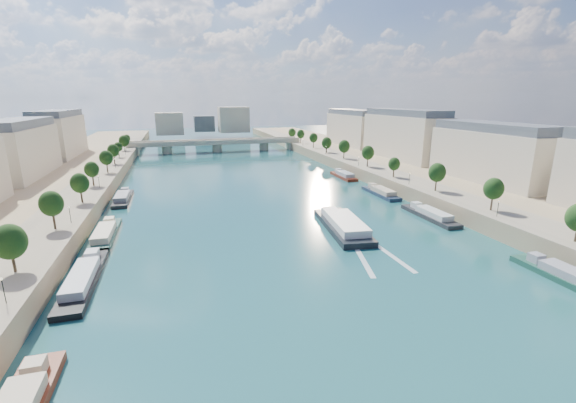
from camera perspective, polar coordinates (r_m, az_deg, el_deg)
ground at (r=138.57m, az=-4.75°, el=0.47°), size 700.00×700.00×0.00m
quay_left at (r=142.93m, az=-34.33°, el=-0.68°), size 44.00×520.00×5.00m
quay_right at (r=167.35m, az=20.19°, el=3.01°), size 44.00×520.00×5.00m
pave_left at (r=138.29m, az=-28.60°, el=0.77°), size 14.00×520.00×0.10m
pave_right at (r=158.50m, az=15.88°, el=3.68°), size 14.00×520.00×0.10m
trees_left at (r=138.71m, az=-27.91°, el=3.20°), size 4.80×268.80×8.26m
trees_right at (r=165.01m, az=13.59°, el=6.18°), size 4.80×268.80×8.26m
lamps_left at (r=127.21m, az=-27.68°, el=1.04°), size 0.36×200.36×4.28m
lamps_right at (r=159.93m, az=13.63°, el=4.93°), size 0.36×200.36×4.28m
buildings_right at (r=182.54m, az=21.70°, el=8.26°), size 16.00×226.00×23.20m
skyline at (r=352.83m, az=-11.63°, el=11.53°), size 79.00×42.00×22.00m
bridge at (r=263.17m, az=-10.49°, el=8.37°), size 112.00×12.00×8.15m
tour_barge at (r=106.60m, az=8.12°, el=-3.48°), size 12.24×31.30×4.14m
wake at (r=93.18m, az=12.27°, el=-7.25°), size 10.73×26.00×0.04m
moored_barges_left at (r=85.97m, az=-28.06°, el=-10.14°), size 5.00×152.99×3.60m
moored_barges_right at (r=116.60m, az=22.81°, el=-3.10°), size 5.00×160.38×3.60m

